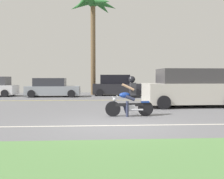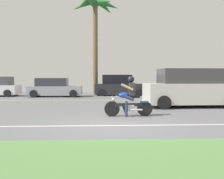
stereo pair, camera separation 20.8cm
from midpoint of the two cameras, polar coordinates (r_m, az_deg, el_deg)
The scene contains 10 objects.
ground at distance 11.25m, azimuth -0.10°, elevation -5.02°, with size 56.00×30.00×0.04m, color slate.
grass_median at distance 4.32m, azimuth 4.49°, elevation -16.92°, with size 56.00×3.80×0.06m, color #5B8C4C.
lane_line_near at distance 8.16m, azimuth 0.94°, elevation -7.77°, with size 50.40×0.12×0.01m, color silver.
lane_line_far at distance 17.16m, azimuth -1.02°, elevation -2.30°, with size 50.40×0.12×0.01m, color yellow.
motorcyclist at distance 10.01m, azimuth 4.26°, elevation -2.13°, with size 1.83×0.60×1.53m.
suv_nearby at distance 13.87m, azimuth 17.17°, elevation 0.24°, with size 4.77×2.29×1.91m.
parked_car_1 at distance 20.68m, azimuth -12.06°, elevation 0.33°, with size 4.05×1.82×1.43m.
parked_car_2 at distance 21.83m, azimuth 1.79°, elevation 0.80°, with size 4.16×2.08×1.70m.
parked_car_3 at distance 21.43m, azimuth 17.43°, elevation 0.45°, with size 4.00×2.18×1.52m.
palm_tree_0 at distance 23.48m, azimuth -3.34°, elevation 17.06°, with size 4.28×4.19×8.76m.
Camera 2 is at (-0.41, -8.14, 1.47)m, focal length 42.36 mm.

